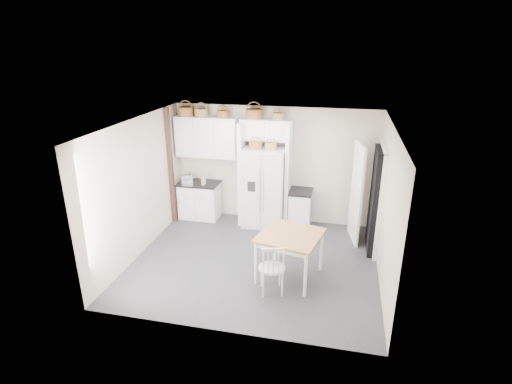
# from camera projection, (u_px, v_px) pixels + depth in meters

# --- Properties ---
(floor) EXTENTS (4.50, 4.50, 0.00)m
(floor) POSITION_uv_depth(u_px,v_px,m) (255.00, 261.00, 7.55)
(floor) COLOR #2B2B2E
(floor) RESTS_ON ground
(ceiling) EXTENTS (4.50, 4.50, 0.00)m
(ceiling) POSITION_uv_depth(u_px,v_px,m) (255.00, 124.00, 6.62)
(ceiling) COLOR white
(ceiling) RESTS_ON wall_back
(wall_back) EXTENTS (4.50, 0.00, 4.50)m
(wall_back) POSITION_uv_depth(u_px,v_px,m) (274.00, 165.00, 8.91)
(wall_back) COLOR beige
(wall_back) RESTS_ON floor
(wall_left) EXTENTS (0.00, 4.00, 4.00)m
(wall_left) POSITION_uv_depth(u_px,v_px,m) (139.00, 188.00, 7.54)
(wall_left) COLOR beige
(wall_left) RESTS_ON floor
(wall_right) EXTENTS (0.00, 4.00, 4.00)m
(wall_right) POSITION_uv_depth(u_px,v_px,m) (387.00, 208.00, 6.63)
(wall_right) COLOR beige
(wall_right) RESTS_ON floor
(refrigerator) EXTENTS (0.91, 0.73, 1.76)m
(refrigerator) POSITION_uv_depth(u_px,v_px,m) (265.00, 187.00, 8.77)
(refrigerator) COLOR silver
(refrigerator) RESTS_ON floor
(base_cab_left) EXTENTS (0.89, 0.56, 0.82)m
(base_cab_left) POSITION_uv_depth(u_px,v_px,m) (200.00, 201.00, 9.29)
(base_cab_left) COLOR silver
(base_cab_left) RESTS_ON floor
(base_cab_right) EXTENTS (0.46, 0.55, 0.81)m
(base_cab_right) POSITION_uv_depth(u_px,v_px,m) (300.00, 209.00, 8.82)
(base_cab_right) COLOR silver
(base_cab_right) RESTS_ON floor
(dining_table) EXTENTS (1.19, 1.19, 0.83)m
(dining_table) POSITION_uv_depth(u_px,v_px,m) (290.00, 256.00, 6.91)
(dining_table) COLOR brown
(dining_table) RESTS_ON floor
(windsor_chair) EXTENTS (0.54, 0.51, 0.90)m
(windsor_chair) POSITION_uv_depth(u_px,v_px,m) (272.00, 268.00, 6.48)
(windsor_chair) COLOR silver
(windsor_chair) RESTS_ON floor
(counter_left) EXTENTS (0.92, 0.60, 0.04)m
(counter_left) POSITION_uv_depth(u_px,v_px,m) (199.00, 183.00, 9.14)
(counter_left) COLOR black
(counter_left) RESTS_ON base_cab_left
(counter_right) EXTENTS (0.50, 0.59, 0.04)m
(counter_right) POSITION_uv_depth(u_px,v_px,m) (301.00, 192.00, 8.67)
(counter_right) COLOR black
(counter_right) RESTS_ON base_cab_right
(toaster) EXTENTS (0.27, 0.19, 0.17)m
(toaster) POSITION_uv_depth(u_px,v_px,m) (188.00, 179.00, 9.14)
(toaster) COLOR silver
(toaster) RESTS_ON counter_left
(cookbook_red) EXTENTS (0.04, 0.15, 0.22)m
(cookbook_red) POSITION_uv_depth(u_px,v_px,m) (203.00, 180.00, 9.00)
(cookbook_red) COLOR #B74B2D
(cookbook_red) RESTS_ON counter_left
(cookbook_cream) EXTENTS (0.03, 0.15, 0.22)m
(cookbook_cream) POSITION_uv_depth(u_px,v_px,m) (204.00, 180.00, 8.99)
(cookbook_cream) COLOR beige
(cookbook_cream) RESTS_ON counter_left
(basket_upper_a) EXTENTS (0.34, 0.34, 0.19)m
(basket_upper_a) POSITION_uv_depth(u_px,v_px,m) (186.00, 112.00, 8.74)
(basket_upper_a) COLOR brown
(basket_upper_a) RESTS_ON upper_cabinet
(basket_upper_b) EXTENTS (0.29, 0.29, 0.17)m
(basket_upper_b) POSITION_uv_depth(u_px,v_px,m) (201.00, 113.00, 8.67)
(basket_upper_b) COLOR olive
(basket_upper_b) RESTS_ON upper_cabinet
(basket_upper_c) EXTENTS (0.25, 0.25, 0.15)m
(basket_upper_c) POSITION_uv_depth(u_px,v_px,m) (223.00, 114.00, 8.58)
(basket_upper_c) COLOR brown
(basket_upper_c) RESTS_ON upper_cabinet
(basket_bridge_a) EXTENTS (0.35, 0.35, 0.20)m
(basket_bridge_a) POSITION_uv_depth(u_px,v_px,m) (254.00, 114.00, 8.43)
(basket_bridge_a) COLOR brown
(basket_bridge_a) RESTS_ON bridge_cabinet
(basket_bridge_b) EXTENTS (0.25, 0.25, 0.14)m
(basket_bridge_b) POSITION_uv_depth(u_px,v_px,m) (278.00, 116.00, 8.33)
(basket_bridge_b) COLOR olive
(basket_bridge_b) RESTS_ON bridge_cabinet
(basket_fridge_a) EXTENTS (0.27, 0.27, 0.15)m
(basket_fridge_a) POSITION_uv_depth(u_px,v_px,m) (256.00, 146.00, 8.38)
(basket_fridge_a) COLOR brown
(basket_fridge_a) RESTS_ON refrigerator
(basket_fridge_b) EXTENTS (0.24, 0.24, 0.13)m
(basket_fridge_b) POSITION_uv_depth(u_px,v_px,m) (271.00, 147.00, 8.31)
(basket_fridge_b) COLOR olive
(basket_fridge_b) RESTS_ON refrigerator
(upper_cabinet) EXTENTS (1.40, 0.34, 0.90)m
(upper_cabinet) POSITION_uv_depth(u_px,v_px,m) (207.00, 137.00, 8.84)
(upper_cabinet) COLOR silver
(upper_cabinet) RESTS_ON wall_back
(bridge_cabinet) EXTENTS (1.12, 0.34, 0.45)m
(bridge_cabinet) POSITION_uv_depth(u_px,v_px,m) (267.00, 130.00, 8.49)
(bridge_cabinet) COLOR silver
(bridge_cabinet) RESTS_ON wall_back
(fridge_panel_left) EXTENTS (0.08, 0.60, 2.30)m
(fridge_panel_left) POSITION_uv_depth(u_px,v_px,m) (243.00, 174.00, 8.82)
(fridge_panel_left) COLOR silver
(fridge_panel_left) RESTS_ON floor
(fridge_panel_right) EXTENTS (0.08, 0.60, 2.30)m
(fridge_panel_right) POSITION_uv_depth(u_px,v_px,m) (288.00, 177.00, 8.61)
(fridge_panel_right) COLOR silver
(fridge_panel_right) RESTS_ON floor
(trim_post) EXTENTS (0.09, 0.09, 2.60)m
(trim_post) POSITION_uv_depth(u_px,v_px,m) (171.00, 167.00, 8.76)
(trim_post) COLOR black
(trim_post) RESTS_ON floor
(doorway_void) EXTENTS (0.18, 0.85, 2.05)m
(doorway_void) POSITION_uv_depth(u_px,v_px,m) (376.00, 201.00, 7.66)
(doorway_void) COLOR black
(doorway_void) RESTS_ON floor
(door_slab) EXTENTS (0.21, 0.79, 2.05)m
(door_slab) POSITION_uv_depth(u_px,v_px,m) (356.00, 193.00, 8.03)
(door_slab) COLOR white
(door_slab) RESTS_ON floor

